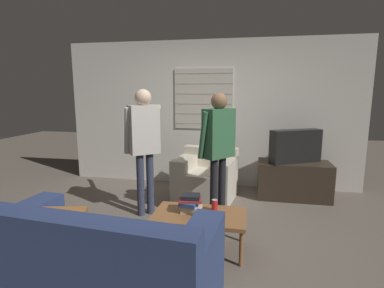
# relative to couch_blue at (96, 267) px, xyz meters

# --- Properties ---
(ground_plane) EXTENTS (16.00, 16.00, 0.00)m
(ground_plane) POSITION_rel_couch_blue_xyz_m (0.42, 1.32, -0.34)
(ground_plane) COLOR #665B51
(wall_back) EXTENTS (5.20, 0.08, 2.55)m
(wall_back) POSITION_rel_couch_blue_xyz_m (0.41, 3.35, 0.95)
(wall_back) COLOR silver
(wall_back) RESTS_ON ground_plane
(couch_blue) EXTENTS (1.89, 1.07, 0.88)m
(couch_blue) POSITION_rel_couch_blue_xyz_m (0.00, 0.00, 0.00)
(couch_blue) COLOR navy
(couch_blue) RESTS_ON ground_plane
(armchair_beige) EXTENTS (0.99, 0.90, 0.78)m
(armchair_beige) POSITION_rel_couch_blue_xyz_m (0.47, 2.61, -0.01)
(armchair_beige) COLOR beige
(armchair_beige) RESTS_ON ground_plane
(coffee_table) EXTENTS (0.98, 0.57, 0.40)m
(coffee_table) POSITION_rel_couch_blue_xyz_m (0.64, 1.02, 0.02)
(coffee_table) COLOR brown
(coffee_table) RESTS_ON ground_plane
(tv_stand) EXTENTS (1.10, 0.54, 0.58)m
(tv_stand) POSITION_rel_couch_blue_xyz_m (1.84, 2.87, -0.05)
(tv_stand) COLOR #33281E
(tv_stand) RESTS_ON ground_plane
(tv) EXTENTS (0.82, 0.57, 0.51)m
(tv) POSITION_rel_couch_blue_xyz_m (1.84, 2.87, 0.50)
(tv) COLOR black
(tv) RESTS_ON tv_stand
(person_left_standing) EXTENTS (0.48, 0.83, 1.70)m
(person_left_standing) POSITION_rel_couch_blue_xyz_m (-0.25, 1.80, 0.75)
(person_left_standing) COLOR #33384C
(person_left_standing) RESTS_ON ground_plane
(person_right_standing) EXTENTS (0.50, 0.76, 1.66)m
(person_right_standing) POSITION_rel_couch_blue_xyz_m (0.74, 1.85, 0.71)
(person_right_standing) COLOR black
(person_right_standing) RESTS_ON ground_plane
(book_stack) EXTENTS (0.26, 0.21, 0.20)m
(book_stack) POSITION_rel_couch_blue_xyz_m (0.54, 1.04, 0.16)
(book_stack) COLOR beige
(book_stack) RESTS_ON coffee_table
(soda_can) EXTENTS (0.07, 0.07, 0.13)m
(soda_can) POSITION_rel_couch_blue_xyz_m (0.78, 1.13, 0.12)
(soda_can) COLOR red
(soda_can) RESTS_ON coffee_table
(spare_remote) EXTENTS (0.09, 0.13, 0.02)m
(spare_remote) POSITION_rel_couch_blue_xyz_m (0.55, 1.11, 0.07)
(spare_remote) COLOR white
(spare_remote) RESTS_ON coffee_table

